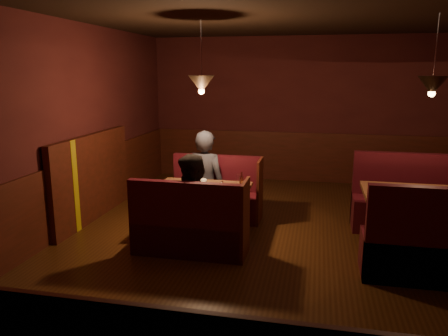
% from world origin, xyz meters
% --- Properties ---
extents(room, '(6.02, 7.02, 2.92)m').
position_xyz_m(room, '(-0.28, 0.04, 1.05)').
color(room, '#391C0A').
rests_on(room, ground).
extents(main_table, '(1.27, 0.77, 0.89)m').
position_xyz_m(main_table, '(-1.11, 0.12, 0.53)').
color(main_table, brown).
rests_on(main_table, ground).
extents(main_bench_far, '(1.40, 0.50, 0.96)m').
position_xyz_m(main_bench_far, '(-1.09, 0.84, 0.30)').
color(main_bench_far, '#410C14').
rests_on(main_bench_far, ground).
extents(main_bench_near, '(1.40, 0.50, 0.96)m').
position_xyz_m(main_bench_near, '(-1.09, -0.60, 0.30)').
color(main_bench_near, '#410C14').
rests_on(main_bench_near, ground).
extents(second_table, '(1.37, 0.88, 0.77)m').
position_xyz_m(second_table, '(1.65, 0.08, 0.57)').
color(second_table, brown).
rests_on(second_table, ground).
extents(second_bench_far, '(1.52, 0.57, 1.08)m').
position_xyz_m(second_bench_far, '(1.68, 0.90, 0.34)').
color(second_bench_far, '#410C14').
rests_on(second_bench_far, ground).
extents(second_bench_near, '(1.52, 0.57, 1.08)m').
position_xyz_m(second_bench_near, '(1.68, -0.74, 0.34)').
color(second_bench_near, '#410C14').
rests_on(second_bench_near, ground).
extents(diner_a, '(0.69, 0.51, 1.71)m').
position_xyz_m(diner_a, '(-1.26, 0.80, 0.86)').
color(diner_a, '#2C2B33').
rests_on(diner_a, ground).
extents(diner_b, '(0.86, 0.73, 1.57)m').
position_xyz_m(diner_b, '(-1.07, -0.44, 0.78)').
color(diner_b, black).
rests_on(diner_b, ground).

